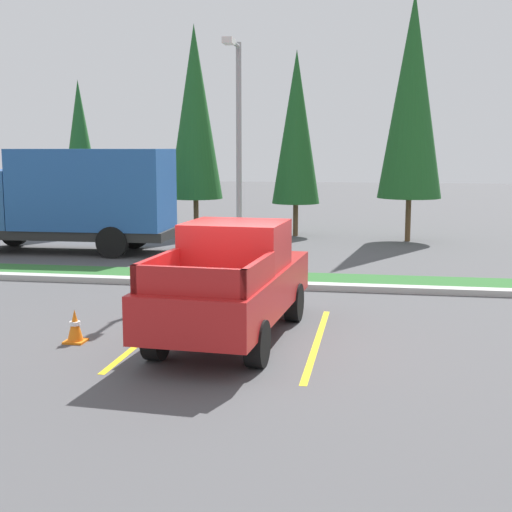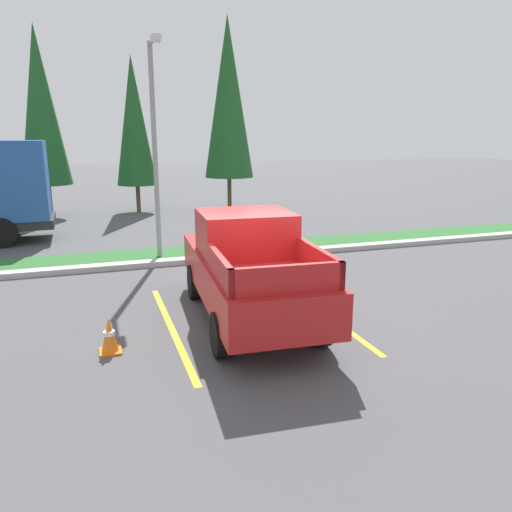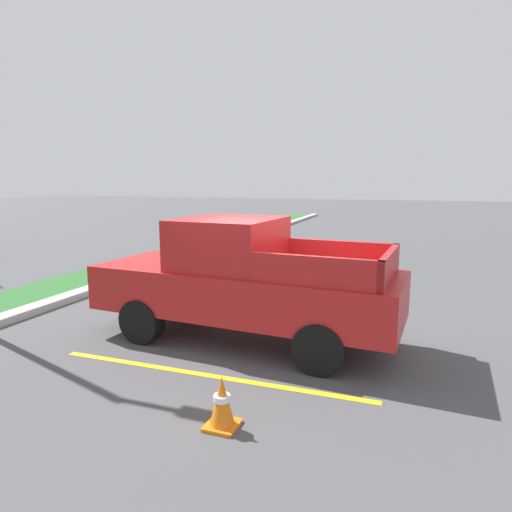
# 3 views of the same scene
# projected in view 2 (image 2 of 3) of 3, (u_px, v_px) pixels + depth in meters

# --- Properties ---
(ground_plane) EXTENTS (120.00, 120.00, 0.00)m
(ground_plane) POSITION_uv_depth(u_px,v_px,m) (258.00, 322.00, 9.53)
(ground_plane) COLOR #4C4C4F
(parking_line_near) EXTENTS (0.12, 4.80, 0.01)m
(parking_line_near) POSITION_uv_depth(u_px,v_px,m) (171.00, 328.00, 9.24)
(parking_line_near) COLOR yellow
(parking_line_near) RESTS_ON ground
(parking_line_far) EXTENTS (0.12, 4.80, 0.01)m
(parking_line_far) POSITION_uv_depth(u_px,v_px,m) (320.00, 310.00, 10.21)
(parking_line_far) COLOR yellow
(parking_line_far) RESTS_ON ground
(curb_strip) EXTENTS (56.00, 0.40, 0.15)m
(curb_strip) POSITION_uv_depth(u_px,v_px,m) (202.00, 259.00, 14.11)
(curb_strip) COLOR #B2B2AD
(curb_strip) RESTS_ON ground
(grass_median) EXTENTS (56.00, 1.80, 0.06)m
(grass_median) POSITION_uv_depth(u_px,v_px,m) (194.00, 253.00, 15.13)
(grass_median) COLOR #2D662D
(grass_median) RESTS_ON ground
(pickup_truck_main) EXTENTS (2.26, 5.35, 2.10)m
(pickup_truck_main) POSITION_uv_depth(u_px,v_px,m) (248.00, 267.00, 9.53)
(pickup_truck_main) COLOR black
(pickup_truck_main) RESTS_ON ground
(street_light) EXTENTS (0.24, 1.49, 6.04)m
(street_light) POSITION_uv_depth(u_px,v_px,m) (155.00, 135.00, 13.62)
(street_light) COLOR gray
(street_light) RESTS_ON ground
(cypress_tree_left_inner) EXTENTS (2.11, 2.11, 8.12)m
(cypress_tree_left_inner) POSITION_uv_depth(u_px,v_px,m) (40.00, 106.00, 20.82)
(cypress_tree_left_inner) COLOR brown
(cypress_tree_left_inner) RESTS_ON ground
(cypress_tree_center) EXTENTS (1.86, 1.86, 7.15)m
(cypress_tree_center) POSITION_uv_depth(u_px,v_px,m) (134.00, 121.00, 22.62)
(cypress_tree_center) COLOR brown
(cypress_tree_center) RESTS_ON ground
(cypress_tree_right_inner) EXTENTS (2.33, 2.33, 8.95)m
(cypress_tree_right_inner) POSITION_uv_depth(u_px,v_px,m) (228.00, 98.00, 22.88)
(cypress_tree_right_inner) COLOR brown
(cypress_tree_right_inner) RESTS_ON ground
(traffic_cone) EXTENTS (0.36, 0.36, 0.60)m
(traffic_cone) POSITION_uv_depth(u_px,v_px,m) (109.00, 336.00, 8.13)
(traffic_cone) COLOR orange
(traffic_cone) RESTS_ON ground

